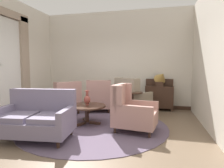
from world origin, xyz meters
TOP-DOWN VIEW (x-y plane):
  - ground at (0.00, 0.00)m, footprint 7.57×7.57m
  - wall_back at (0.00, 2.70)m, footprint 5.38×0.08m
  - wall_left at (-2.61, 0.81)m, footprint 0.08×3.78m
  - wall_right at (2.61, 0.81)m, footprint 0.08×3.78m
  - baseboard_back at (0.00, 2.65)m, footprint 5.22×0.03m
  - area_rug at (0.00, 0.30)m, footprint 3.53×3.53m
  - window_with_curtains at (-2.52, 0.19)m, footprint 0.12×2.10m
  - coffee_table at (-0.22, 0.40)m, footprint 0.95×0.95m
  - porcelain_vase at (-0.23, 0.46)m, footprint 0.16×0.16m
  - settee at (-0.82, -0.77)m, footprint 1.49×0.98m
  - armchair_beside_settee at (0.94, 0.13)m, footprint 0.99×0.87m
  - armchair_far_left at (-0.32, 1.76)m, footprint 0.94×0.98m
  - armchair_back_corner at (-1.24, 1.21)m, footprint 1.18×1.16m
  - armchair_foreground_right at (0.72, 1.68)m, footprint 1.16×1.16m
  - side_table at (0.82, 1.20)m, footprint 0.56×0.56m
  - sideboard at (1.54, 2.41)m, footprint 0.89×0.34m
  - gramophone at (1.59, 2.31)m, footprint 0.55×0.61m

SIDE VIEW (x-z plane):
  - ground at x=0.00m, z-range 0.00..0.00m
  - area_rug at x=0.00m, z-range 0.00..0.01m
  - baseboard_back at x=0.00m, z-range 0.00..0.12m
  - coffee_table at x=-0.22m, z-range 0.16..0.63m
  - settee at x=-0.82m, z-range -0.08..0.88m
  - armchair_back_corner at x=-1.24m, z-range -0.08..0.92m
  - armchair_beside_settee at x=0.94m, z-range -0.09..0.95m
  - armchair_far_left at x=-0.32m, z-range -0.07..0.95m
  - side_table at x=0.82m, z-range 0.08..0.81m
  - armchair_foreground_right at x=0.72m, z-range -0.09..1.01m
  - sideboard at x=1.54m, z-range -0.05..0.98m
  - porcelain_vase at x=-0.23m, z-range 0.44..0.80m
  - gramophone at x=1.59m, z-range 0.80..1.37m
  - window_with_curtains at x=-2.52m, z-range 0.22..3.06m
  - wall_back at x=0.00m, z-range 0.00..3.38m
  - wall_left at x=-2.61m, z-range 0.00..3.38m
  - wall_right at x=2.61m, z-range 0.00..3.38m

